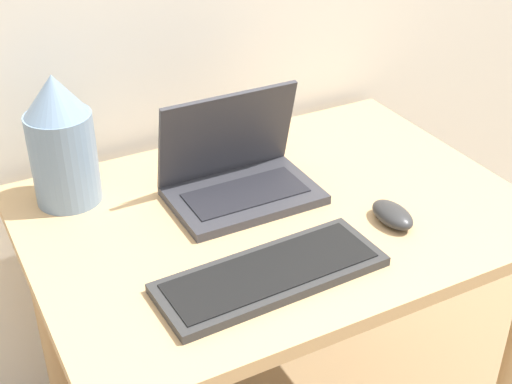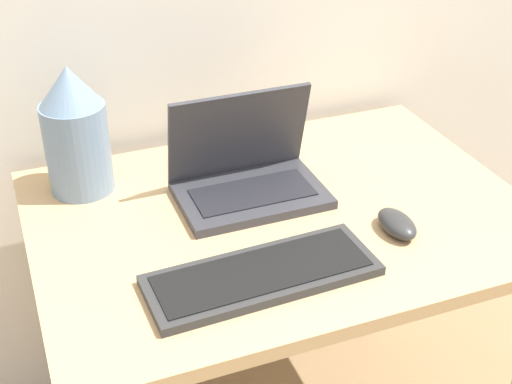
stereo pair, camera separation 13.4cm
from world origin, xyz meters
name	(u,v)px [view 1 (the left image)]	position (x,y,z in m)	size (l,w,h in m)	color
desk	(275,248)	(0.00, 0.37, 0.62)	(1.01, 0.73, 0.72)	tan
laptop	(238,174)	(-0.04, 0.46, 0.77)	(0.31, 0.21, 0.22)	#333338
keyboard	(271,274)	(-0.12, 0.17, 0.73)	(0.42, 0.17, 0.02)	#2D2D2D
mouse	(392,215)	(0.18, 0.21, 0.74)	(0.06, 0.11, 0.04)	#2D2D2D
vase	(61,141)	(-0.37, 0.60, 0.86)	(0.14, 0.14, 0.28)	slate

